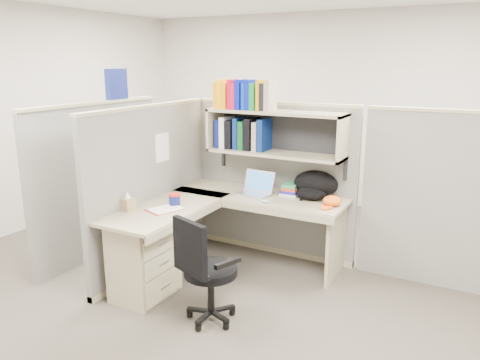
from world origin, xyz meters
The scene contains 14 objects.
ground centered at (0.00, 0.00, 0.00)m, with size 6.00×6.00×0.00m, color #332E27.
room_shell centered at (0.00, 0.00, 1.62)m, with size 6.00×6.00×6.00m.
cubicle centered at (-0.37, 0.45, 0.91)m, with size 3.79×1.84×1.95m.
desk centered at (-0.41, -0.29, 0.44)m, with size 1.74×1.75×0.73m.
laptop centered at (-0.05, 0.53, 0.85)m, with size 0.33×0.33×0.24m, color #BCBCC1, non-canonical shape.
backpack centered at (0.52, 0.71, 0.86)m, with size 0.44×0.34×0.26m, color black, non-canonical shape.
orange_cap centered at (0.76, 0.55, 0.78)m, with size 0.17×0.20×0.09m, color #E65B14, non-canonical shape.
snack_canister centered at (-0.54, -0.12, 0.79)m, with size 0.11×0.11×0.11m.
tissue_box centered at (-0.82, -0.44, 0.82)m, with size 0.11×0.11×0.17m, color #9F865A, non-canonical shape.
mouse centered at (0.17, 0.34, 0.75)m, with size 0.08×0.05×0.03m, color #94B2D2.
paper_cup centered at (0.03, 0.72, 0.78)m, with size 0.08×0.08×0.11m, color white.
book_stack centered at (0.28, 0.73, 0.79)m, with size 0.17×0.23×0.11m, color gray, non-canonical shape.
loose_paper centered at (-0.54, -0.26, 0.73)m, with size 0.21×0.28×0.00m, color silver, non-canonical shape.
task_chair centered at (0.15, -0.66, 0.31)m, with size 0.51×0.48×0.89m.
Camera 1 is at (1.97, -3.48, 2.03)m, focal length 35.00 mm.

